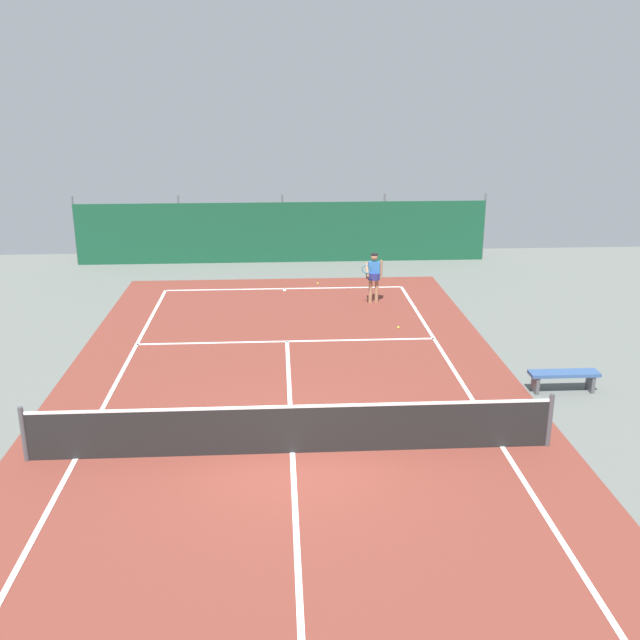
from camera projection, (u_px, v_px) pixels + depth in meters
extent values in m
plane|color=slate|center=(292.00, 453.00, 13.97)|extent=(36.00, 36.00, 0.00)
cube|color=brown|center=(292.00, 453.00, 13.97)|extent=(11.02, 26.60, 0.01)
cube|color=white|center=(285.00, 289.00, 25.27)|extent=(8.22, 0.10, 0.01)
cube|color=white|center=(76.00, 459.00, 13.73)|extent=(0.10, 23.80, 0.01)
cube|color=white|center=(502.00, 446.00, 14.20)|extent=(0.10, 23.80, 0.01)
cube|color=white|center=(287.00, 341.00, 20.05)|extent=(8.22, 0.10, 0.01)
cube|color=white|center=(292.00, 452.00, 13.97)|extent=(0.10, 12.80, 0.01)
cube|color=white|center=(285.00, 290.00, 25.13)|extent=(0.10, 0.30, 0.01)
cube|color=black|center=(292.00, 431.00, 13.82)|extent=(9.92, 0.03, 0.95)
cube|color=white|center=(292.00, 407.00, 13.67)|extent=(9.92, 0.04, 0.05)
cylinder|color=#47474C|center=(24.00, 434.00, 13.52)|extent=(0.10, 0.10, 1.10)
cylinder|color=#47474C|center=(550.00, 420.00, 14.08)|extent=(0.10, 0.10, 1.10)
cube|color=#14472D|center=(283.00, 233.00, 28.78)|extent=(16.22, 0.06, 2.40)
cylinder|color=#595B60|center=(75.00, 231.00, 28.33)|extent=(0.08, 0.08, 2.70)
cylinder|color=#595B60|center=(180.00, 230.00, 28.56)|extent=(0.08, 0.08, 2.70)
cylinder|color=#595B60|center=(283.00, 229.00, 28.79)|extent=(0.08, 0.08, 2.70)
cylinder|color=#595B60|center=(384.00, 227.00, 29.02)|extent=(0.08, 0.08, 2.70)
cylinder|color=#595B60|center=(484.00, 226.00, 29.25)|extent=(0.08, 0.08, 2.70)
cube|color=#234C1E|center=(283.00, 245.00, 29.55)|extent=(14.60, 0.70, 1.10)
cylinder|color=#9E7051|center=(377.00, 291.00, 23.54)|extent=(0.12, 0.12, 0.82)
cylinder|color=#9E7051|center=(370.00, 291.00, 23.53)|extent=(0.12, 0.12, 0.82)
cylinder|color=navy|center=(374.00, 276.00, 23.39)|extent=(0.40, 0.40, 0.22)
cube|color=#2D6BB7|center=(374.00, 270.00, 23.33)|extent=(0.37, 0.21, 0.56)
sphere|color=#9E7051|center=(374.00, 257.00, 23.19)|extent=(0.22, 0.22, 0.22)
cylinder|color=black|center=(374.00, 254.00, 23.17)|extent=(0.23, 0.23, 0.04)
cylinder|color=#9E7051|center=(381.00, 269.00, 23.32)|extent=(0.09, 0.09, 0.58)
cylinder|color=#9E7051|center=(367.00, 270.00, 23.20)|extent=(0.11, 0.53, 0.41)
cylinder|color=black|center=(366.00, 276.00, 22.94)|extent=(0.04, 0.27, 0.13)
torus|color=teal|center=(367.00, 269.00, 22.88)|extent=(0.31, 0.14, 0.29)
sphere|color=#CCDB33|center=(398.00, 327.00, 21.14)|extent=(0.07, 0.07, 0.07)
sphere|color=#CCDB33|center=(318.00, 283.00, 25.86)|extent=(0.07, 0.07, 0.07)
cube|color=silver|center=(285.00, 233.00, 31.10)|extent=(2.12, 4.33, 0.80)
cube|color=#2D333D|center=(285.00, 218.00, 30.89)|extent=(1.67, 2.00, 0.56)
cylinder|color=black|center=(262.00, 237.00, 32.34)|extent=(0.27, 0.66, 0.64)
cylinder|color=black|center=(302.00, 236.00, 32.57)|extent=(0.27, 0.66, 0.64)
cylinder|color=black|center=(266.00, 250.00, 29.88)|extent=(0.27, 0.66, 0.64)
cylinder|color=black|center=(309.00, 248.00, 30.12)|extent=(0.27, 0.66, 0.64)
cube|color=#335184|center=(564.00, 373.00, 16.64)|extent=(1.60, 0.40, 0.08)
cube|color=#4C4C51|center=(535.00, 383.00, 16.68)|extent=(0.08, 0.36, 0.45)
cube|color=#4C4C51|center=(591.00, 382.00, 16.75)|extent=(0.08, 0.36, 0.45)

